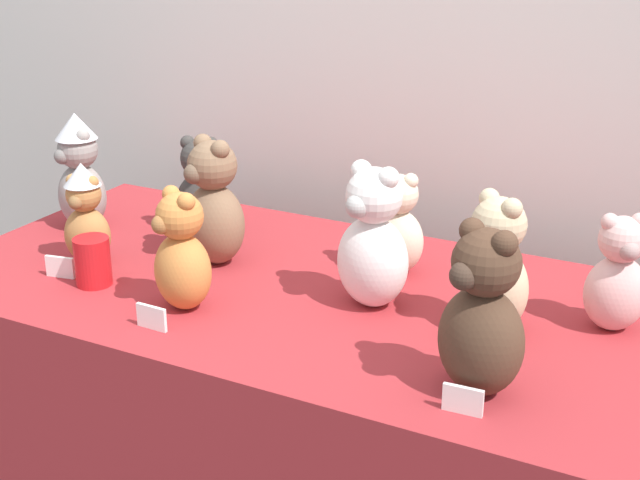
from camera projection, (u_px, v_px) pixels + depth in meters
The scene contains 16 objects.
wall_back at pixel (438, 3), 2.32m from camera, with size 7.00×0.08×2.60m, color silver.
display_table at pixel (320, 435), 2.10m from camera, with size 1.77×0.84×0.75m, color maroon.
teddy_bear_ginger at pixel (182, 254), 1.85m from camera, with size 0.17×0.16×0.26m.
teddy_bear_blush at pixel (618, 276), 1.76m from camera, with size 0.16×0.15×0.25m.
teddy_bear_caramel at pixel (85, 215), 2.08m from camera, with size 0.13×0.11×0.25m.
teddy_bear_ash at pixel (80, 173), 2.29m from camera, with size 0.17×0.16×0.30m.
teddy_bear_charcoal at pixel (201, 189), 2.25m from camera, with size 0.16×0.14×0.26m.
teddy_bear_cocoa at pixel (482, 317), 1.52m from camera, with size 0.20×0.19×0.31m.
teddy_bear_mocha at pixel (214, 205), 2.07m from camera, with size 0.20×0.18×0.31m.
teddy_bear_snow at pixel (373, 241), 1.85m from camera, with size 0.19×0.18×0.31m.
teddy_bear_sand at pixel (495, 268), 1.75m from camera, with size 0.19×0.19×0.29m.
teddy_bear_cream at pixel (397, 226), 2.02m from camera, with size 0.13×0.11×0.24m.
party_cup_red at pixel (93, 261), 1.98m from camera, with size 0.08×0.08×0.11m, color red.
name_card_front_left at pixel (463, 400), 1.50m from camera, with size 0.07×0.01×0.05m, color white.
name_card_front_middle at pixel (60, 267), 2.03m from camera, with size 0.07×0.01×0.05m, color white.
name_card_front_right at pixel (152, 317), 1.79m from camera, with size 0.07×0.01×0.05m, color white.
Camera 1 is at (0.82, -1.34, 1.57)m, focal length 50.16 mm.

